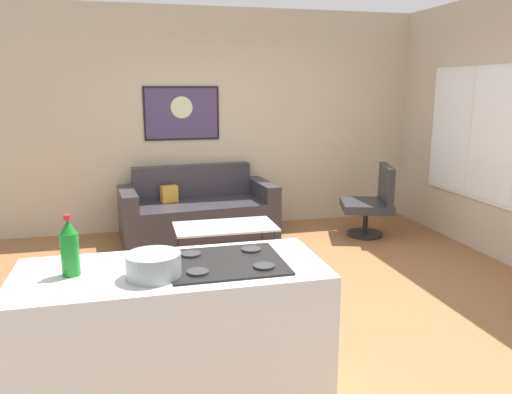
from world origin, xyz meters
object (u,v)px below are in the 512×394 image
(couch, at_px, (198,213))
(soda_bottle, at_px, (70,248))
(coffee_table, at_px, (225,229))
(mixing_bowl, at_px, (154,266))
(armchair, at_px, (373,202))
(wall_painting, at_px, (182,113))

(couch, distance_m, soda_bottle, 3.72)
(coffee_table, distance_m, mixing_bowl, 2.66)
(couch, height_order, soda_bottle, soda_bottle)
(mixing_bowl, bearing_deg, soda_bottle, 161.90)
(couch, relative_size, armchair, 2.16)
(armchair, bearing_deg, soda_bottle, -136.64)
(armchair, bearing_deg, wall_painting, 157.33)
(mixing_bowl, bearing_deg, coffee_table, 71.85)
(coffee_table, distance_m, armchair, 2.09)
(soda_bottle, xyz_separation_m, wall_painting, (0.96, 3.93, 0.45))
(armchair, distance_m, mixing_bowl, 4.23)
(armchair, relative_size, mixing_bowl, 3.27)
(coffee_table, bearing_deg, soda_bottle, -117.26)
(couch, bearing_deg, coffee_table, -83.60)
(couch, bearing_deg, mixing_bowl, -100.67)
(soda_bottle, height_order, mixing_bowl, soda_bottle)
(couch, relative_size, coffee_table, 1.88)
(coffee_table, height_order, wall_painting, wall_painting)
(mixing_bowl, bearing_deg, couch, 79.33)
(mixing_bowl, distance_m, wall_painting, 4.14)
(wall_painting, bearing_deg, couch, -75.54)
(couch, distance_m, mixing_bowl, 3.74)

